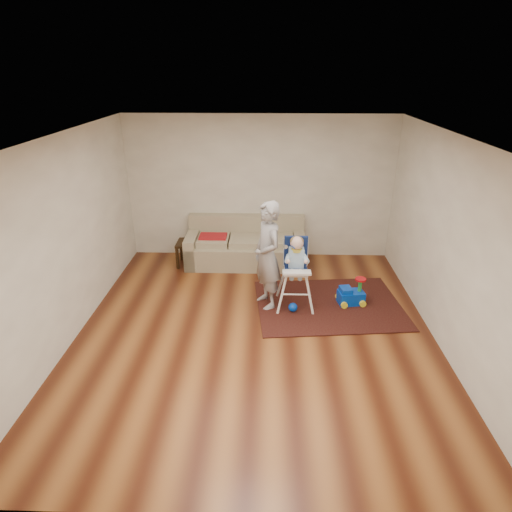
{
  "coord_description": "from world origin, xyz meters",
  "views": [
    {
      "loc": [
        0.17,
        -5.12,
        3.47
      ],
      "look_at": [
        0.0,
        0.4,
        1.0
      ],
      "focal_mm": 30.0,
      "sensor_mm": 36.0,
      "label": 1
    }
  ],
  "objects_px": {
    "ride_on_toy": "(351,291)",
    "high_chair": "(296,273)",
    "toy_ball": "(293,307)",
    "sofa": "(246,242)",
    "side_table": "(190,253)",
    "adult": "(267,256)"
  },
  "relations": [
    {
      "from": "side_table",
      "to": "toy_ball",
      "type": "relative_size",
      "value": 3.27
    },
    {
      "from": "side_table",
      "to": "toy_ball",
      "type": "xyz_separation_m",
      "value": [
        1.87,
        -1.68,
        -0.14
      ]
    },
    {
      "from": "high_chair",
      "to": "adult",
      "type": "relative_size",
      "value": 0.69
    },
    {
      "from": "side_table",
      "to": "high_chair",
      "type": "height_order",
      "value": "high_chair"
    },
    {
      "from": "side_table",
      "to": "ride_on_toy",
      "type": "relative_size",
      "value": 1.05
    },
    {
      "from": "ride_on_toy",
      "to": "high_chair",
      "type": "relative_size",
      "value": 0.37
    },
    {
      "from": "sofa",
      "to": "side_table",
      "type": "height_order",
      "value": "sofa"
    },
    {
      "from": "side_table",
      "to": "toy_ball",
      "type": "distance_m",
      "value": 2.52
    },
    {
      "from": "sofa",
      "to": "adult",
      "type": "bearing_deg",
      "value": -74.84
    },
    {
      "from": "sofa",
      "to": "high_chair",
      "type": "relative_size",
      "value": 1.88
    },
    {
      "from": "ride_on_toy",
      "to": "toy_ball",
      "type": "xyz_separation_m",
      "value": [
        -0.93,
        -0.28,
        -0.15
      ]
    },
    {
      "from": "high_chair",
      "to": "sofa",
      "type": "bearing_deg",
      "value": 118.59
    },
    {
      "from": "ride_on_toy",
      "to": "adult",
      "type": "height_order",
      "value": "adult"
    },
    {
      "from": "sofa",
      "to": "adult",
      "type": "height_order",
      "value": "adult"
    },
    {
      "from": "ride_on_toy",
      "to": "high_chair",
      "type": "xyz_separation_m",
      "value": [
        -0.89,
        -0.07,
        0.33
      ]
    },
    {
      "from": "sofa",
      "to": "ride_on_toy",
      "type": "relative_size",
      "value": 5.12
    },
    {
      "from": "sofa",
      "to": "high_chair",
      "type": "height_order",
      "value": "high_chair"
    },
    {
      "from": "toy_ball",
      "to": "side_table",
      "type": "bearing_deg",
      "value": 138.01
    },
    {
      "from": "toy_ball",
      "to": "high_chair",
      "type": "relative_size",
      "value": 0.12
    },
    {
      "from": "ride_on_toy",
      "to": "high_chair",
      "type": "height_order",
      "value": "high_chair"
    },
    {
      "from": "high_chair",
      "to": "side_table",
      "type": "bearing_deg",
      "value": 142.13
    },
    {
      "from": "sofa",
      "to": "adult",
      "type": "relative_size",
      "value": 1.31
    }
  ]
}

